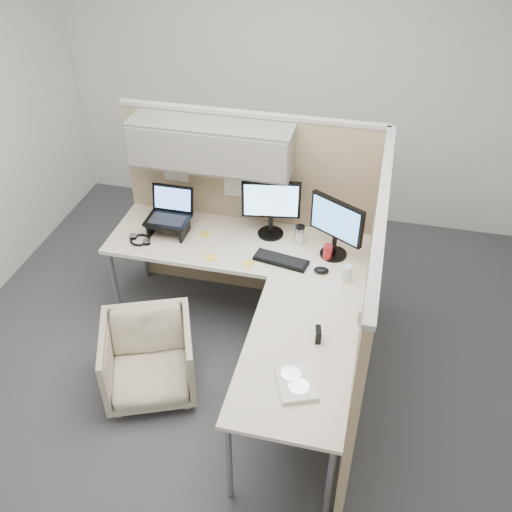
% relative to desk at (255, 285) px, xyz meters
% --- Properties ---
extents(ground, '(4.50, 4.50, 0.00)m').
position_rel_desk_xyz_m(ground, '(-0.12, -0.13, -0.69)').
color(ground, '#3B3C41').
rests_on(ground, ground).
extents(partition_back, '(2.00, 0.36, 1.63)m').
position_rel_desk_xyz_m(partition_back, '(-0.34, 0.70, 0.41)').
color(partition_back, tan).
rests_on(partition_back, ground).
extents(partition_right, '(0.07, 2.03, 1.63)m').
position_rel_desk_xyz_m(partition_right, '(0.78, -0.19, 0.13)').
color(partition_right, tan).
rests_on(partition_right, ground).
extents(desk, '(2.00, 1.98, 0.73)m').
position_rel_desk_xyz_m(desk, '(0.00, 0.00, 0.00)').
color(desk, beige).
rests_on(desk, ground).
extents(office_chair, '(0.78, 0.76, 0.63)m').
position_rel_desk_xyz_m(office_chair, '(-0.65, -0.49, -0.37)').
color(office_chair, beige).
rests_on(office_chair, ground).
extents(monitor_left, '(0.44, 0.20, 0.47)m').
position_rel_desk_xyz_m(monitor_left, '(-0.02, 0.57, 0.32)').
color(monitor_left, black).
rests_on(monitor_left, desk).
extents(monitor_right, '(0.40, 0.25, 0.47)m').
position_rel_desk_xyz_m(monitor_right, '(0.49, 0.42, 0.32)').
color(monitor_right, black).
rests_on(monitor_right, desk).
extents(laptop_station, '(0.33, 0.28, 0.34)m').
position_rel_desk_xyz_m(laptop_station, '(-0.79, 0.44, 0.17)').
color(laptop_station, black).
rests_on(laptop_station, desk).
extents(keyboard, '(0.42, 0.20, 0.02)m').
position_rel_desk_xyz_m(keyboard, '(0.13, 0.25, 0.05)').
color(keyboard, black).
rests_on(keyboard, desk).
extents(mouse, '(0.11, 0.08, 0.04)m').
position_rel_desk_xyz_m(mouse, '(0.43, 0.20, 0.06)').
color(mouse, black).
rests_on(mouse, desk).
extents(travel_mug, '(0.07, 0.07, 0.16)m').
position_rel_desk_xyz_m(travel_mug, '(0.22, 0.51, 0.12)').
color(travel_mug, silver).
rests_on(travel_mug, desk).
extents(soda_can_green, '(0.07, 0.07, 0.12)m').
position_rel_desk_xyz_m(soda_can_green, '(0.62, 0.15, 0.10)').
color(soda_can_green, silver).
rests_on(soda_can_green, desk).
extents(soda_can_silver, '(0.07, 0.07, 0.12)m').
position_rel_desk_xyz_m(soda_can_silver, '(0.45, 0.37, 0.10)').
color(soda_can_silver, '#B21E1E').
rests_on(soda_can_silver, desk).
extents(sticky_note_b, '(0.08, 0.08, 0.01)m').
position_rel_desk_xyz_m(sticky_note_b, '(-0.10, 0.17, 0.05)').
color(sticky_note_b, yellow).
rests_on(sticky_note_b, desk).
extents(sticky_note_c, '(0.09, 0.09, 0.01)m').
position_rel_desk_xyz_m(sticky_note_c, '(-0.52, 0.46, 0.05)').
color(sticky_note_c, yellow).
rests_on(sticky_note_c, desk).
extents(sticky_note_a, '(0.10, 0.10, 0.01)m').
position_rel_desk_xyz_m(sticky_note_a, '(-0.38, 0.18, 0.05)').
color(sticky_note_a, yellow).
rests_on(sticky_note_a, desk).
extents(headphones, '(0.19, 0.19, 0.03)m').
position_rel_desk_xyz_m(headphones, '(-0.97, 0.26, 0.06)').
color(headphones, black).
rests_on(headphones, desk).
extents(paper_stack, '(0.29, 0.33, 0.03)m').
position_rel_desk_xyz_m(paper_stack, '(0.44, -0.85, 0.06)').
color(paper_stack, white).
rests_on(paper_stack, desk).
extents(desk_clock, '(0.05, 0.09, 0.09)m').
position_rel_desk_xyz_m(desk_clock, '(0.51, -0.47, 0.09)').
color(desk_clock, black).
rests_on(desk_clock, desk).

